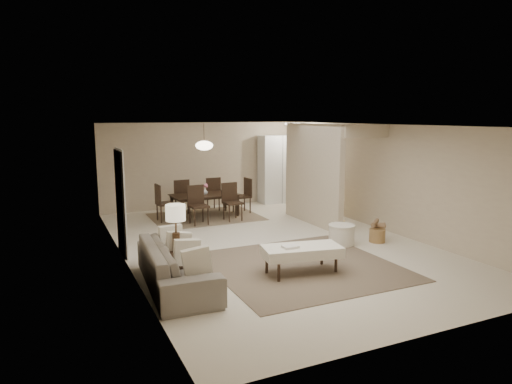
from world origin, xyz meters
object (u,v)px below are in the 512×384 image
side_table (177,266)px  round_pouf (341,235)px  sofa (177,265)px  wicker_basket (377,235)px  pantry_cabinet (278,169)px  dining_table (205,206)px  ottoman_bench (302,252)px

side_table → round_pouf: bearing=10.6°
sofa → wicker_basket: bearing=-77.7°
round_pouf → side_table: bearing=-169.4°
pantry_cabinet → dining_table: (-2.78, -1.10, -0.74)m
sofa → wicker_basket: size_ratio=6.98×
side_table → wicker_basket: 4.58m
sofa → pantry_cabinet: bearing=-36.6°
ottoman_bench → dining_table: 4.92m
pantry_cabinet → ottoman_bench: 6.63m
side_table → dining_table: size_ratio=0.31×
round_pouf → ottoman_bench: bearing=-144.8°
round_pouf → wicker_basket: round_pouf is taller
sofa → round_pouf: size_ratio=4.31×
side_table → dining_table: bearing=66.1°
round_pouf → wicker_basket: 0.84m
pantry_cabinet → wicker_basket: bearing=-92.3°
pantry_cabinet → round_pouf: pantry_cabinet is taller
side_table → round_pouf: size_ratio=0.97×
sofa → ottoman_bench: size_ratio=1.66×
pantry_cabinet → ottoman_bench: (-2.68, -6.02, -0.66)m
side_table → wicker_basket: size_ratio=1.57×
sofa → dining_table: bearing=-20.2°
ottoman_bench → side_table: (-2.07, 0.47, -0.12)m
ottoman_bench → dining_table: dining_table is taller
sofa → round_pouf: sofa is taller
sofa → dining_table: size_ratio=1.36×
dining_table → sofa: bearing=-117.1°
round_pouf → dining_table: bearing=115.1°
sofa → ottoman_bench: (2.12, -0.30, 0.04)m
pantry_cabinet → sofa: bearing=-130.0°
sofa → ottoman_bench: sofa is taller
sofa → ottoman_bench: bearing=-94.7°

